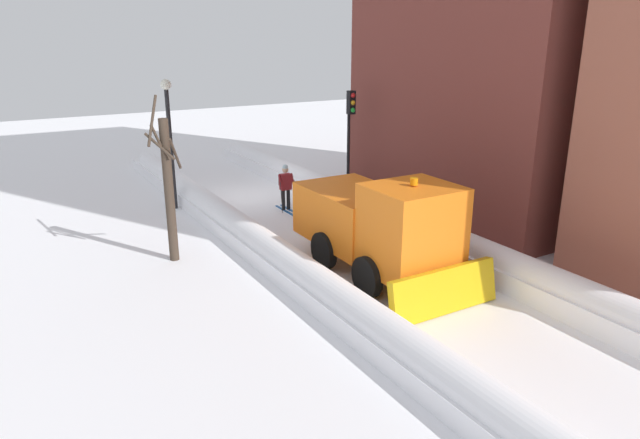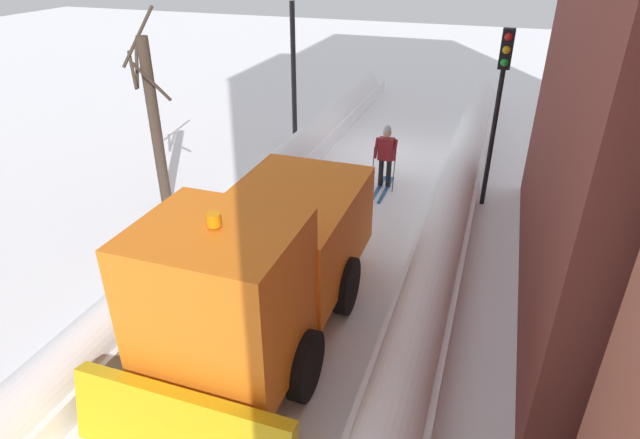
{
  "view_description": "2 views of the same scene",
  "coord_description": "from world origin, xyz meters",
  "px_view_note": "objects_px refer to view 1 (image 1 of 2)",
  "views": [
    {
      "loc": [
        9.17,
        21.53,
        6.53
      ],
      "look_at": [
        0.73,
        7.1,
        1.09
      ],
      "focal_mm": 31.97,
      "sensor_mm": 36.0,
      "label": 1
    },
    {
      "loc": [
        -3.2,
        16.07,
        6.31
      ],
      "look_at": [
        -0.07,
        6.99,
        1.15
      ],
      "focal_mm": 29.69,
      "sensor_mm": 36.0,
      "label": 2
    }
  ],
  "objects_px": {
    "plow_truck": "(380,225)",
    "traffic_light_pole": "(350,125)",
    "bare_tree_near": "(168,187)",
    "street_lamp": "(169,128)",
    "skier": "(286,185)"
  },
  "relations": [
    {
      "from": "skier",
      "to": "street_lamp",
      "type": "xyz_separation_m",
      "value": [
        3.66,
        -2.4,
        2.17
      ]
    },
    {
      "from": "skier",
      "to": "street_lamp",
      "type": "height_order",
      "value": "street_lamp"
    },
    {
      "from": "skier",
      "to": "street_lamp",
      "type": "relative_size",
      "value": 0.36
    },
    {
      "from": "plow_truck",
      "to": "skier",
      "type": "relative_size",
      "value": 3.31
    },
    {
      "from": "plow_truck",
      "to": "bare_tree_near",
      "type": "height_order",
      "value": "bare_tree_near"
    },
    {
      "from": "plow_truck",
      "to": "street_lamp",
      "type": "height_order",
      "value": "street_lamp"
    },
    {
      "from": "traffic_light_pole",
      "to": "bare_tree_near",
      "type": "height_order",
      "value": "bare_tree_near"
    },
    {
      "from": "plow_truck",
      "to": "bare_tree_near",
      "type": "xyz_separation_m",
      "value": [
        4.74,
        -3.99,
        0.8
      ]
    },
    {
      "from": "bare_tree_near",
      "to": "street_lamp",
      "type": "bearing_deg",
      "value": -107.18
    },
    {
      "from": "plow_truck",
      "to": "traffic_light_pole",
      "type": "relative_size",
      "value": 1.34
    },
    {
      "from": "traffic_light_pole",
      "to": "skier",
      "type": "bearing_deg",
      "value": -7.0
    },
    {
      "from": "street_lamp",
      "to": "skier",
      "type": "bearing_deg",
      "value": 146.8
    },
    {
      "from": "bare_tree_near",
      "to": "skier",
      "type": "bearing_deg",
      "value": -151.2
    },
    {
      "from": "street_lamp",
      "to": "plow_truck",
      "type": "bearing_deg",
      "value": 108.39
    },
    {
      "from": "plow_truck",
      "to": "traffic_light_pole",
      "type": "height_order",
      "value": "traffic_light_pole"
    }
  ]
}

